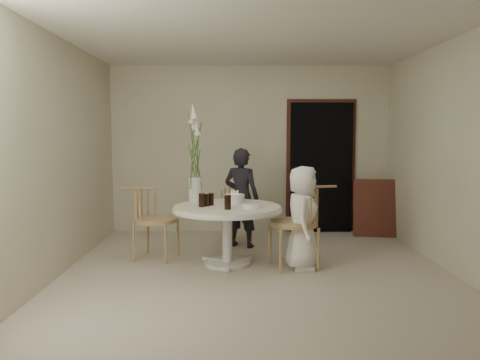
{
  "coord_description": "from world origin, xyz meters",
  "views": [
    {
      "loc": [
        -0.27,
        -5.38,
        1.61
      ],
      "look_at": [
        -0.19,
        0.3,
        1.04
      ],
      "focal_mm": 35.0,
      "sensor_mm": 36.0,
      "label": 1
    }
  ],
  "objects_px": {
    "girl": "(241,198)",
    "boy": "(303,218)",
    "chair_far": "(236,203)",
    "birthday_cake": "(235,199)",
    "chair_left": "(146,212)",
    "flower_vase": "(195,161)",
    "table": "(227,215)",
    "chair_right": "(305,214)"
  },
  "relations": [
    {
      "from": "chair_right",
      "to": "chair_left",
      "type": "distance_m",
      "value": 2.02
    },
    {
      "from": "girl",
      "to": "boy",
      "type": "distance_m",
      "value": 1.32
    },
    {
      "from": "birthday_cake",
      "to": "chair_far",
      "type": "bearing_deg",
      "value": 88.87
    },
    {
      "from": "chair_far",
      "to": "chair_left",
      "type": "relative_size",
      "value": 0.92
    },
    {
      "from": "chair_far",
      "to": "birthday_cake",
      "type": "relative_size",
      "value": 3.46
    },
    {
      "from": "girl",
      "to": "boy",
      "type": "relative_size",
      "value": 1.15
    },
    {
      "from": "boy",
      "to": "flower_vase",
      "type": "distance_m",
      "value": 1.56
    },
    {
      "from": "boy",
      "to": "girl",
      "type": "bearing_deg",
      "value": 41.8
    },
    {
      "from": "chair_right",
      "to": "chair_left",
      "type": "height_order",
      "value": "chair_right"
    },
    {
      "from": "table",
      "to": "chair_left",
      "type": "height_order",
      "value": "chair_left"
    },
    {
      "from": "table",
      "to": "birthday_cake",
      "type": "distance_m",
      "value": 0.26
    },
    {
      "from": "girl",
      "to": "table",
      "type": "bearing_deg",
      "value": 102.57
    },
    {
      "from": "girl",
      "to": "birthday_cake",
      "type": "distance_m",
      "value": 0.78
    },
    {
      "from": "table",
      "to": "boy",
      "type": "height_order",
      "value": "boy"
    },
    {
      "from": "chair_left",
      "to": "girl",
      "type": "bearing_deg",
      "value": -50.24
    },
    {
      "from": "chair_far",
      "to": "birthday_cake",
      "type": "xyz_separation_m",
      "value": [
        -0.02,
        -1.2,
        0.23
      ]
    },
    {
      "from": "chair_far",
      "to": "flower_vase",
      "type": "distance_m",
      "value": 1.33
    },
    {
      "from": "table",
      "to": "flower_vase",
      "type": "xyz_separation_m",
      "value": [
        -0.42,
        0.36,
        0.64
      ]
    },
    {
      "from": "boy",
      "to": "chair_left",
      "type": "bearing_deg",
      "value": 84.66
    },
    {
      "from": "boy",
      "to": "flower_vase",
      "type": "bearing_deg",
      "value": 76.98
    },
    {
      "from": "girl",
      "to": "birthday_cake",
      "type": "height_order",
      "value": "girl"
    },
    {
      "from": "chair_far",
      "to": "girl",
      "type": "bearing_deg",
      "value": -84.2
    },
    {
      "from": "chair_far",
      "to": "boy",
      "type": "relative_size",
      "value": 0.7
    },
    {
      "from": "boy",
      "to": "birthday_cake",
      "type": "bearing_deg",
      "value": 76.15
    },
    {
      "from": "chair_far",
      "to": "chair_left",
      "type": "xyz_separation_m",
      "value": [
        -1.16,
        -1.03,
        0.05
      ]
    },
    {
      "from": "chair_right",
      "to": "chair_far",
      "type": "bearing_deg",
      "value": -161.52
    },
    {
      "from": "chair_far",
      "to": "chair_right",
      "type": "height_order",
      "value": "chair_right"
    },
    {
      "from": "girl",
      "to": "flower_vase",
      "type": "distance_m",
      "value": 1.0
    },
    {
      "from": "table",
      "to": "boy",
      "type": "distance_m",
      "value": 0.91
    },
    {
      "from": "table",
      "to": "boy",
      "type": "relative_size",
      "value": 1.08
    },
    {
      "from": "birthday_cake",
      "to": "flower_vase",
      "type": "xyz_separation_m",
      "value": [
        -0.51,
        0.19,
        0.47
      ]
    },
    {
      "from": "chair_left",
      "to": "birthday_cake",
      "type": "relative_size",
      "value": 3.76
    },
    {
      "from": "chair_right",
      "to": "boy",
      "type": "bearing_deg",
      "value": -35.61
    },
    {
      "from": "chair_left",
      "to": "birthday_cake",
      "type": "bearing_deg",
      "value": -84.42
    },
    {
      "from": "birthday_cake",
      "to": "flower_vase",
      "type": "distance_m",
      "value": 0.72
    },
    {
      "from": "chair_far",
      "to": "chair_left",
      "type": "distance_m",
      "value": 1.55
    },
    {
      "from": "boy",
      "to": "chair_far",
      "type": "bearing_deg",
      "value": 36.18
    },
    {
      "from": "chair_left",
      "to": "boy",
      "type": "bearing_deg",
      "value": -90.9
    },
    {
      "from": "chair_left",
      "to": "birthday_cake",
      "type": "xyz_separation_m",
      "value": [
        1.14,
        -0.16,
        0.19
      ]
    },
    {
      "from": "table",
      "to": "chair_left",
      "type": "bearing_deg",
      "value": 162.59
    },
    {
      "from": "chair_left",
      "to": "table",
      "type": "bearing_deg",
      "value": -93.64
    },
    {
      "from": "girl",
      "to": "flower_vase",
      "type": "height_order",
      "value": "flower_vase"
    }
  ]
}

